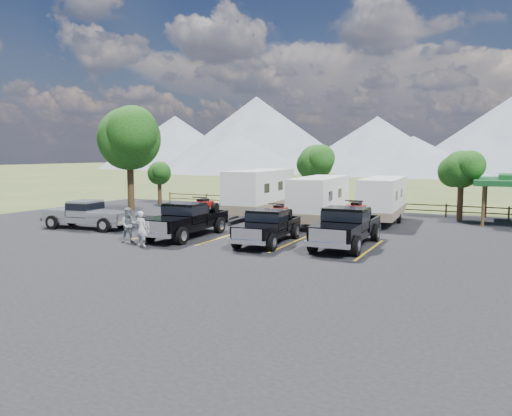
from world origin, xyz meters
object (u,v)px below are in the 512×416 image
at_px(tree_big_nw, 129,139).
at_px(person_b, 129,225).
at_px(pickup_silver, 87,214).
at_px(trailer_center, 320,200).
at_px(trailer_right, 383,199).
at_px(person_a, 141,229).
at_px(rig_center, 268,225).
at_px(rig_right, 347,225).
at_px(rig_left, 187,219).
at_px(trailer_left, 260,193).

xyz_separation_m(tree_big_nw, person_b, (7.06, -8.50, -4.66)).
bearing_deg(tree_big_nw, pickup_silver, -74.18).
bearing_deg(trailer_center, trailer_right, 34.21).
height_order(tree_big_nw, person_a, tree_big_nw).
relative_size(trailer_right, person_b, 4.71).
distance_m(rig_center, rig_right, 3.92).
distance_m(trailer_center, person_a, 12.10).
distance_m(rig_left, rig_right, 8.61).
bearing_deg(rig_center, person_b, -159.60).
bearing_deg(trailer_right, trailer_center, -145.00).
bearing_deg(rig_center, trailer_right, 65.33).
bearing_deg(tree_big_nw, rig_left, -33.29).
relative_size(rig_left, rig_right, 0.98).
bearing_deg(person_a, person_b, -24.05).
height_order(tree_big_nw, rig_right, tree_big_nw).
relative_size(rig_left, trailer_right, 0.75).
height_order(rig_left, rig_center, rig_left).
bearing_deg(person_b, person_a, -67.07).
bearing_deg(rig_left, pickup_silver, 179.27).
bearing_deg(rig_center, tree_big_nw, 153.24).
bearing_deg(person_b, pickup_silver, 112.03).
bearing_deg(trailer_left, person_a, -96.21).
bearing_deg(pickup_silver, rig_center, 84.90).
xyz_separation_m(trailer_center, person_a, (-5.42, -10.80, -0.72)).
height_order(rig_center, trailer_right, trailer_right).
height_order(tree_big_nw, pickup_silver, tree_big_nw).
distance_m(trailer_left, person_a, 12.49).
bearing_deg(rig_left, rig_right, 5.74).
relative_size(trailer_left, pickup_silver, 1.65).
distance_m(rig_left, rig_center, 4.74).
relative_size(rig_left, rig_center, 1.08).
bearing_deg(rig_center, rig_right, 9.23).
distance_m(trailer_left, trailer_right, 8.44).
bearing_deg(rig_right, pickup_silver, -175.85).
bearing_deg(trailer_center, rig_right, -64.34).
bearing_deg(trailer_center, person_b, -126.97).
xyz_separation_m(tree_big_nw, trailer_right, (17.12, 4.39, -4.02)).
bearing_deg(trailer_center, rig_left, -127.40).
height_order(trailer_left, trailer_center, trailer_left).
relative_size(tree_big_nw, rig_center, 1.33).
bearing_deg(trailer_right, tree_big_nw, -168.72).
bearing_deg(trailer_center, person_a, -120.55).
distance_m(trailer_left, pickup_silver, 11.73).
height_order(rig_left, trailer_center, trailer_center).
distance_m(tree_big_nw, rig_right, 18.45).
distance_m(trailer_right, person_a, 16.10).
relative_size(tree_big_nw, person_b, 4.36).
bearing_deg(trailer_right, rig_center, -113.21).
xyz_separation_m(rig_left, rig_right, (8.53, 1.19, 0.03)).
distance_m(trailer_left, person_b, 12.04).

